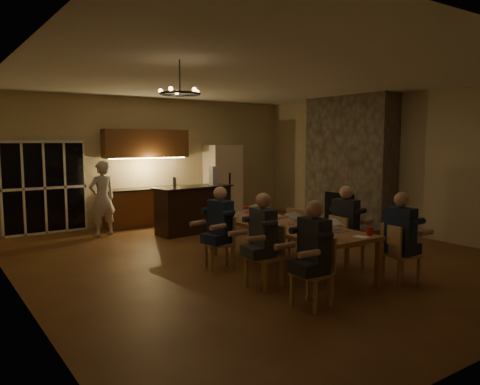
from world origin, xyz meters
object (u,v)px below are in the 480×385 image
Objects in this scene: laptop_a at (323,230)px; mug_mid at (271,217)px; mug_back at (240,217)px; laptop_e at (238,211)px; can_right at (296,217)px; plate_left at (309,234)px; bar_island at (194,209)px; person_left_far at (220,228)px; refrigerator at (223,181)px; plate_near at (324,227)px; chair_right_near at (401,254)px; laptop_b at (336,224)px; chandelier at (180,94)px; redcup_near at (370,231)px; bar_bottle at (175,183)px; can_silver at (319,227)px; redcup_far at (246,209)px; chair_right_far at (303,231)px; chair_left_near at (312,272)px; laptop_c at (273,219)px; can_cola at (231,211)px; chair_left_mid at (264,257)px; person_right_mid at (345,227)px; chair_right_mid at (347,242)px; redcup_mid at (251,220)px; person_left_mid at (263,240)px; plate_far at (273,215)px; mug_front at (308,226)px; person_right_near at (400,239)px; person_left_near at (314,254)px; standing_person at (102,198)px; dining_table at (287,247)px; laptop_d at (300,217)px; chair_left_far at (219,243)px.

mug_mid is (0.38, 1.67, -0.06)m from laptop_a.
laptop_e is at bearing 60.52° from mug_back.
can_right is 0.53× the size of plate_left.
person_left_far reaches higher than bar_island.
refrigerator is 5.89m from plate_near.
chair_right_near is 2.78× the size of laptop_b.
chandelier is 3.35m from redcup_near.
can_silver is at bearing -85.06° from bar_bottle.
redcup_far is (0.41, 0.34, -0.05)m from laptop_e.
chair_right_far is at bearing 77.16° from person_left_far.
chair_left_near is (-1.12, -5.13, -0.10)m from bar_island.
can_cola is (0.14, 1.43, -0.05)m from laptop_c.
chair_left_mid is 2.78× the size of laptop_a.
can_cola is at bearing -95.44° from laptop_e.
laptop_c is (-1.16, 0.50, 0.17)m from person_right_mid.
chair_right_mid is 7.42× the size of redcup_near.
redcup_mid is 1.22m from plate_left.
chair_right_mid reaches higher than redcup_far.
chair_right_mid is 2.78× the size of laptop_a.
chair_right_far is at bearing 8.34° from redcup_mid.
person_left_mid and person_left_far have the same top height.
chair_left_mid is 3.22× the size of plate_far.
can_cola is (0.75, 2.00, 0.37)m from chair_left_mid.
plate_near is (1.20, -1.18, 0.07)m from person_left_far.
bar_bottle is at bearing -145.17° from refrigerator.
mug_front is (0.21, -1.60, -0.06)m from laptop_e.
laptop_e is (-1.11, 1.56, 0.17)m from person_right_mid.
person_right_near is 3.80m from chandelier.
chandelier is 3.22m from plate_far.
person_left_near is (-1.12, -5.16, 0.15)m from bar_island.
bar_island is 5.28m from person_left_near.
can_right is (0.15, -3.38, 0.27)m from bar_island.
standing_person is at bearing 108.03° from can_silver.
redcup_far is (1.79, -3.02, -0.03)m from standing_person.
chair_right_far is 0.65m from plate_far.
can_cola is at bearing 94.84° from dining_table.
laptop_d is 2.67× the size of can_cola.
laptop_d is at bearing -54.77° from mug_back.
laptop_d reaches higher than can_right.
chair_left_mid is 2.78× the size of laptop_c.
dining_table is (-2.00, -5.08, -0.62)m from refrigerator.
person_left_near is 11.50× the size of redcup_near.
plate_far is at bearing -93.20° from bar_island.
dining_table is at bearing 71.06° from plate_left.
bar_bottle is at bearing 94.69° from dining_table.
plate_far is (-0.56, 2.37, 0.31)m from chair_right_near.
chair_left_mid is at bearing -98.31° from bar_bottle.
person_left_mid is 2.12m from can_cola.
plate_left is (0.61, -1.46, 0.07)m from person_left_far.
chair_left_far is at bearing 42.25° from laptop_e.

